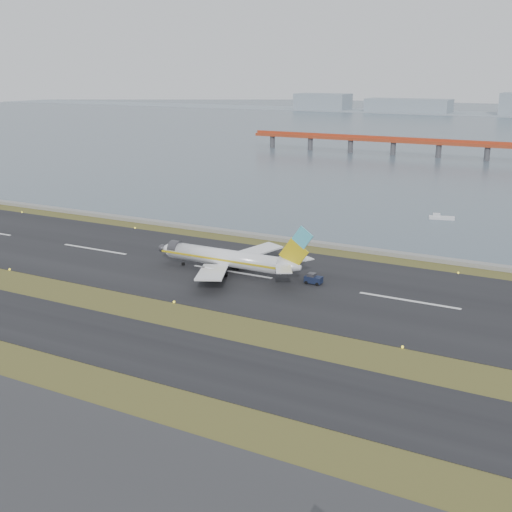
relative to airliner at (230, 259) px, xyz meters
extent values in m
plane|color=#384117|center=(-0.10, -28.88, -3.46)|extent=(1000.00, 1000.00, 0.00)
cube|color=black|center=(-0.10, -40.88, -3.41)|extent=(1000.00, 18.00, 0.10)
cube|color=black|center=(-0.10, 1.12, -3.41)|extent=(1000.00, 45.00, 0.10)
cube|color=gray|center=(-0.10, 31.12, -2.96)|extent=(1000.00, 2.50, 1.00)
cube|color=#4B5D6C|center=(-0.10, 431.12, -3.46)|extent=(1400.00, 800.00, 1.30)
cube|color=#AF3C1E|center=(19.90, 221.12, 4.04)|extent=(260.00, 5.00, 1.60)
cube|color=#AF3C1E|center=(19.90, 221.12, 5.54)|extent=(260.00, 0.40, 1.40)
cylinder|color=#4C4C51|center=(-76.10, 221.12, -0.46)|extent=(2.80, 2.80, 7.00)
cylinder|color=#4C4C51|center=(19.90, 221.12, -0.46)|extent=(2.80, 2.80, 7.00)
cube|color=#8B99A5|center=(-220.10, 591.12, 5.54)|extent=(60.00, 35.00, 18.00)
cube|color=#8B99A5|center=(-120.10, 591.12, 3.54)|extent=(90.00, 35.00, 14.00)
cylinder|color=white|center=(-1.50, 0.00, 0.04)|extent=(28.00, 3.80, 3.80)
cone|color=white|center=(-17.10, 0.00, 0.04)|extent=(3.20, 3.80, 3.80)
cone|color=white|center=(14.70, 0.00, 0.34)|extent=(5.00, 3.80, 3.80)
cube|color=gold|center=(-1.50, -1.92, 0.04)|extent=(31.00, 0.06, 0.45)
cube|color=gold|center=(-1.50, 1.92, 0.04)|extent=(31.00, 0.06, 0.45)
cube|color=white|center=(0.70, -8.50, -0.66)|extent=(11.31, 15.89, 1.66)
cube|color=white|center=(0.70, 8.50, -0.66)|extent=(11.31, 15.89, 1.66)
cylinder|color=#3B3A40|center=(-1.00, -6.00, -1.86)|extent=(4.20, 2.10, 2.10)
cylinder|color=#3B3A40|center=(-1.00, 6.00, -1.86)|extent=(4.20, 2.10, 2.10)
cube|color=gold|center=(15.50, 0.00, 3.24)|extent=(6.80, 0.35, 6.85)
cube|color=#4EC3DE|center=(17.40, 0.00, 6.94)|extent=(4.85, 0.37, 4.90)
cube|color=white|center=(15.00, -3.80, 0.84)|extent=(5.64, 6.80, 0.22)
cube|color=white|center=(15.00, 3.80, 0.84)|extent=(5.64, 6.80, 0.22)
cylinder|color=black|center=(-12.50, 0.00, -3.01)|extent=(0.80, 0.28, 0.80)
cylinder|color=black|center=(0.00, -2.80, -2.91)|extent=(1.00, 0.38, 1.00)
cylinder|color=black|center=(0.00, 2.80, -2.91)|extent=(1.00, 0.38, 1.00)
cube|color=#131B35|center=(19.27, 1.97, -2.44)|extent=(3.64, 2.07, 1.36)
cube|color=#3B3A40|center=(18.82, 1.98, -1.53)|extent=(1.60, 1.71, 0.79)
cylinder|color=black|center=(18.02, 1.08, -3.06)|extent=(0.80, 0.35, 0.79)
cylinder|color=black|center=(18.04, 2.89, -3.06)|extent=(0.80, 0.35, 0.79)
cylinder|color=black|center=(20.51, 1.06, -3.06)|extent=(0.80, 0.35, 0.79)
cylinder|color=black|center=(20.53, 2.87, -3.06)|extent=(0.80, 0.35, 0.79)
cube|color=silver|center=(29.55, 76.80, -3.03)|extent=(7.80, 4.17, 0.96)
cube|color=silver|center=(28.01, 76.39, -2.18)|extent=(2.49, 2.19, 0.96)
camera|label=1|loc=(68.84, -117.12, 39.92)|focal=45.00mm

